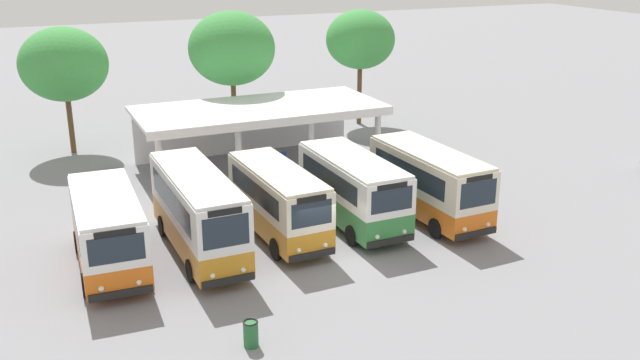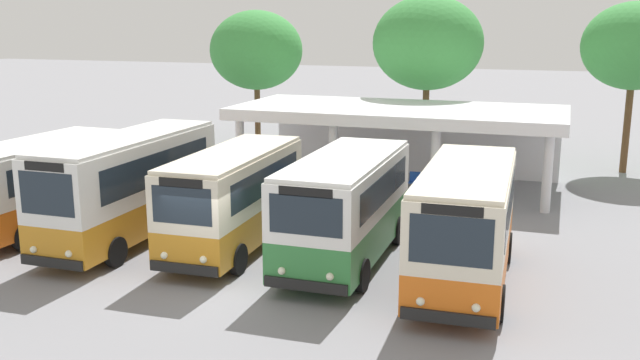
{
  "view_description": "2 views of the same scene",
  "coord_description": "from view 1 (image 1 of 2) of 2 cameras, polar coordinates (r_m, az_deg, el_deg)",
  "views": [
    {
      "loc": [
        -10.67,
        -23.57,
        12.35
      ],
      "look_at": [
        1.63,
        4.07,
        1.95
      ],
      "focal_mm": 39.62,
      "sensor_mm": 36.0,
      "label": 1
    },
    {
      "loc": [
        8.63,
        -15.89,
        6.99
      ],
      "look_at": [
        0.95,
        6.08,
        1.69
      ],
      "focal_mm": 39.49,
      "sensor_mm": 36.0,
      "label": 2
    }
  ],
  "objects": [
    {
      "name": "city_bus_middle_cream",
      "position": [
        30.34,
        -3.4,
        -1.59
      ],
      "size": [
        2.41,
        6.92,
        3.1
      ],
      "color": "black",
      "rests_on": "ground"
    },
    {
      "name": "city_bus_fourth_amber",
      "position": [
        31.67,
        2.66,
        -0.61
      ],
      "size": [
        2.51,
        7.04,
        3.16
      ],
      "color": "black",
      "rests_on": "ground"
    },
    {
      "name": "roadside_tree_east_of_canopy",
      "position": [
        48.73,
        3.28,
        11.26
      ],
      "size": [
        4.68,
        4.68,
        7.85
      ],
      "color": "brown",
      "rests_on": "ground"
    },
    {
      "name": "waiting_chair_second_from_end",
      "position": [
        39.87,
        -3.81,
        1.66
      ],
      "size": [
        0.45,
        0.45,
        0.86
      ],
      "color": "slate",
      "rests_on": "ground"
    },
    {
      "name": "roadside_tree_west_of_canopy",
      "position": [
        44.29,
        -20.0,
        8.77
      ],
      "size": [
        5.09,
        5.09,
        7.55
      ],
      "color": "brown",
      "rests_on": "ground"
    },
    {
      "name": "city_bus_second_in_row",
      "position": [
        29.09,
        -9.84,
        -2.41
      ],
      "size": [
        2.29,
        7.93,
        3.43
      ],
      "color": "black",
      "rests_on": "ground"
    },
    {
      "name": "roadside_tree_behind_canopy",
      "position": [
        44.53,
        -7.14,
        10.49
      ],
      "size": [
        5.35,
        5.35,
        8.18
      ],
      "color": "brown",
      "rests_on": "ground"
    },
    {
      "name": "city_bus_fifth_blue",
      "position": [
        32.77,
        8.82,
        -0.07
      ],
      "size": [
        2.56,
        7.25,
        3.23
      ],
      "color": "black",
      "rests_on": "ground"
    },
    {
      "name": "terminal_canopy",
      "position": [
        40.77,
        -5.24,
        5.15
      ],
      "size": [
        13.77,
        6.23,
        3.4
      ],
      "color": "silver",
      "rests_on": "ground"
    },
    {
      "name": "waiting_chair_middle_seat",
      "position": [
        40.05,
        -2.96,
        1.76
      ],
      "size": [
        0.45,
        0.45,
        0.86
      ],
      "color": "slate",
      "rests_on": "ground"
    },
    {
      "name": "waiting_chair_end_by_column",
      "position": [
        39.63,
        -4.63,
        1.54
      ],
      "size": [
        0.45,
        0.45,
        0.86
      ],
      "color": "slate",
      "rests_on": "ground"
    },
    {
      "name": "ground_plane",
      "position": [
        28.67,
        0.34,
        -6.55
      ],
      "size": [
        180.0,
        180.0,
        0.0
      ],
      "primitive_type": "plane",
      "color": "gray"
    },
    {
      "name": "litter_bin_apron",
      "position": [
        23.04,
        -5.61,
        -12.23
      ],
      "size": [
        0.49,
        0.49,
        0.9
      ],
      "color": "#266633",
      "rests_on": "ground"
    },
    {
      "name": "city_bus_nearest_orange",
      "position": [
        28.61,
        -16.78,
        -3.76
      ],
      "size": [
        2.65,
        6.85,
        3.05
      ],
      "color": "black",
      "rests_on": "ground"
    }
  ]
}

